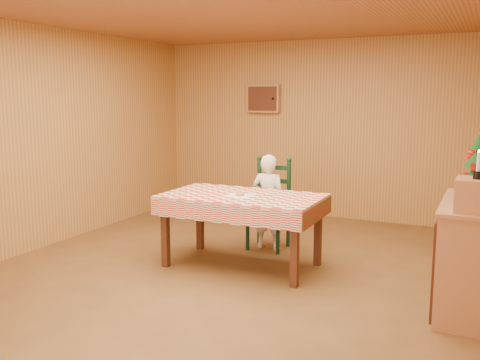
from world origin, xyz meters
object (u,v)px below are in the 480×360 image
object	(u,v)px
dining_table	(242,203)
storage_bin	(468,293)
shelf_unit	(472,256)
seated_child	(268,202)
christmas_tree	(480,165)
crate	(476,195)
ladder_chair	(270,206)

from	to	relation	value
dining_table	storage_bin	bearing A→B (deg)	-9.15
shelf_unit	storage_bin	distance (m)	0.32
dining_table	seated_child	size ratio (longest dim) A/B	1.47
shelf_unit	christmas_tree	distance (m)	0.79
storage_bin	crate	bearing A→B (deg)	-86.26
shelf_unit	ladder_chair	bearing A→B (deg)	155.71
dining_table	ladder_chair	bearing A→B (deg)	90.00
ladder_chair	seated_child	distance (m)	0.08
shelf_unit	christmas_tree	bearing A→B (deg)	88.02
crate	storage_bin	size ratio (longest dim) A/B	0.83
dining_table	shelf_unit	bearing A→B (deg)	-5.73
dining_table	christmas_tree	distance (m)	2.31
ladder_chair	crate	bearing A→B (deg)	-32.09
crate	seated_child	bearing A→B (deg)	148.96
dining_table	christmas_tree	size ratio (longest dim) A/B	2.67
dining_table	storage_bin	size ratio (longest dim) A/B	4.58
dining_table	christmas_tree	xyz separation A→B (m)	(2.25, 0.02, 0.52)
seated_child	dining_table	bearing A→B (deg)	90.00
christmas_tree	seated_child	bearing A→B (deg)	162.60
seated_child	crate	world-z (taller)	crate
crate	storage_bin	bearing A→B (deg)	93.74
christmas_tree	shelf_unit	bearing A→B (deg)	-91.98
ladder_chair	storage_bin	xyz separation A→B (m)	(2.23, -1.15, -0.32)
christmas_tree	storage_bin	bearing A→B (deg)	-92.58
dining_table	ladder_chair	xyz separation A→B (m)	(-0.00, 0.79, -0.18)
dining_table	ladder_chair	world-z (taller)	ladder_chair
ladder_chair	christmas_tree	distance (m)	2.48
shelf_unit	storage_bin	bearing A→B (deg)	-93.70
seated_child	ladder_chair	bearing A→B (deg)	-90.00
dining_table	seated_child	distance (m)	0.74
dining_table	crate	xyz separation A→B (m)	(2.25, -0.63, 0.37)
ladder_chair	shelf_unit	world-z (taller)	ladder_chair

